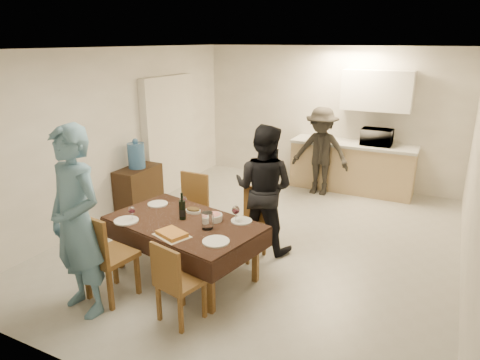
# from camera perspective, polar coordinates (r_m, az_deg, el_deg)

# --- Properties ---
(floor) EXTENTS (5.00, 6.00, 0.02)m
(floor) POSITION_cam_1_polar(r_m,az_deg,el_deg) (6.13, 3.20, -7.96)
(floor) COLOR #A9A9A5
(floor) RESTS_ON ground
(ceiling) EXTENTS (5.00, 6.00, 0.02)m
(ceiling) POSITION_cam_1_polar(r_m,az_deg,el_deg) (5.50, 3.70, 17.13)
(ceiling) COLOR white
(ceiling) RESTS_ON wall_back
(wall_back) EXTENTS (5.00, 0.02, 2.60)m
(wall_back) POSITION_cam_1_polar(r_m,az_deg,el_deg) (8.46, 11.60, 8.32)
(wall_back) COLOR white
(wall_back) RESTS_ON floor
(wall_front) EXTENTS (5.00, 0.02, 2.60)m
(wall_front) POSITION_cam_1_polar(r_m,az_deg,el_deg) (3.30, -17.92, -7.90)
(wall_front) COLOR white
(wall_front) RESTS_ON floor
(wall_left) EXTENTS (0.02, 6.00, 2.60)m
(wall_left) POSITION_cam_1_polar(r_m,az_deg,el_deg) (7.02, -15.76, 6.02)
(wall_left) COLOR white
(wall_left) RESTS_ON floor
(wall_right) EXTENTS (0.02, 6.00, 2.60)m
(wall_right) POSITION_cam_1_polar(r_m,az_deg,el_deg) (5.26, 29.28, 0.38)
(wall_right) COLOR white
(wall_right) RESTS_ON floor
(stub_partition) EXTENTS (0.15, 1.40, 2.10)m
(stub_partition) POSITION_cam_1_polar(r_m,az_deg,el_deg) (7.93, -9.39, 5.96)
(stub_partition) COLOR silver
(stub_partition) RESTS_ON floor
(kitchen_base_cabinet) EXTENTS (2.20, 0.60, 0.86)m
(kitchen_base_cabinet) POSITION_cam_1_polar(r_m,az_deg,el_deg) (8.22, 14.64, 1.57)
(kitchen_base_cabinet) COLOR tan
(kitchen_base_cabinet) RESTS_ON floor
(kitchen_worktop) EXTENTS (2.24, 0.64, 0.05)m
(kitchen_worktop) POSITION_cam_1_polar(r_m,az_deg,el_deg) (8.10, 14.90, 4.65)
(kitchen_worktop) COLOR #BABAB5
(kitchen_worktop) RESTS_ON kitchen_base_cabinet
(upper_cabinet) EXTENTS (1.20, 0.34, 0.70)m
(upper_cabinet) POSITION_cam_1_polar(r_m,az_deg,el_deg) (8.03, 17.81, 11.29)
(upper_cabinet) COLOR white
(upper_cabinet) RESTS_ON wall_back
(dining_table) EXTENTS (1.94, 1.36, 0.69)m
(dining_table) POSITION_cam_1_polar(r_m,az_deg,el_deg) (5.05, -7.48, -5.82)
(dining_table) COLOR black
(dining_table) RESTS_ON floor
(chair_near_left) EXTENTS (0.52, 0.52, 0.55)m
(chair_near_left) POSITION_cam_1_polar(r_m,az_deg,el_deg) (4.74, -17.82, -8.75)
(chair_near_left) COLOR brown
(chair_near_left) RESTS_ON floor
(chair_near_right) EXTENTS (0.48, 0.48, 0.47)m
(chair_near_right) POSITION_cam_1_polar(r_m,az_deg,el_deg) (4.27, -8.62, -12.54)
(chair_near_right) COLOR brown
(chair_near_right) RESTS_ON floor
(chair_far_left) EXTENTS (0.43, 0.43, 0.52)m
(chair_far_left) POSITION_cam_1_polar(r_m,az_deg,el_deg) (5.81, -7.53, -3.31)
(chair_far_left) COLOR brown
(chair_far_left) RESTS_ON floor
(chair_far_right) EXTENTS (0.50, 0.51, 0.48)m
(chair_far_right) POSITION_cam_1_polar(r_m,az_deg,el_deg) (5.41, 0.50, -5.25)
(chair_far_right) COLOR brown
(chair_far_right) RESTS_ON floor
(console) EXTENTS (0.40, 0.80, 0.74)m
(console) POSITION_cam_1_polar(r_m,az_deg,el_deg) (7.19, -13.32, -1.21)
(console) COLOR #322210
(console) RESTS_ON floor
(water_jug) EXTENTS (0.27, 0.27, 0.40)m
(water_jug) POSITION_cam_1_polar(r_m,az_deg,el_deg) (7.03, -13.66, 3.18)
(water_jug) COLOR #4076B4
(water_jug) RESTS_ON console
(wine_bottle) EXTENTS (0.08, 0.08, 0.33)m
(wine_bottle) POSITION_cam_1_polar(r_m,az_deg,el_deg) (5.04, -7.72, -3.47)
(wine_bottle) COLOR black
(wine_bottle) RESTS_ON dining_table
(water_pitcher) EXTENTS (0.13, 0.13, 0.19)m
(water_pitcher) POSITION_cam_1_polar(r_m,az_deg,el_deg) (4.78, -4.37, -5.43)
(water_pitcher) COLOR white
(water_pitcher) RESTS_ON dining_table
(savoury_tart) EXTENTS (0.44, 0.38, 0.05)m
(savoury_tart) POSITION_cam_1_polar(r_m,az_deg,el_deg) (4.69, -9.08, -7.10)
(savoury_tart) COLOR #C07A38
(savoury_tart) RESTS_ON dining_table
(salad_bowl) EXTENTS (0.20, 0.20, 0.08)m
(salad_bowl) POSITION_cam_1_polar(r_m,az_deg,el_deg) (5.01, -3.50, -5.00)
(salad_bowl) COLOR silver
(salad_bowl) RESTS_ON dining_table
(mushroom_dish) EXTENTS (0.18, 0.18, 0.03)m
(mushroom_dish) POSITION_cam_1_polar(r_m,az_deg,el_deg) (5.27, -6.26, -4.14)
(mushroom_dish) COLOR silver
(mushroom_dish) RESTS_ON dining_table
(wine_glass_a) EXTENTS (0.08, 0.08, 0.18)m
(wine_glass_a) POSITION_cam_1_polar(r_m,az_deg,el_deg) (5.13, -14.21, -4.36)
(wine_glass_a) COLOR white
(wine_glass_a) RESTS_ON dining_table
(wine_glass_b) EXTENTS (0.09, 0.09, 0.20)m
(wine_glass_b) POSITION_cam_1_polar(r_m,az_deg,el_deg) (4.93, -0.58, -4.56)
(wine_glass_b) COLOR white
(wine_glass_b) RESTS_ON dining_table
(wine_glass_c) EXTENTS (0.08, 0.08, 0.18)m
(wine_glass_c) POSITION_cam_1_polar(r_m,az_deg,el_deg) (5.33, -7.53, -3.03)
(wine_glass_c) COLOR white
(wine_glass_c) RESTS_ON dining_table
(plate_near_left) EXTENTS (0.28, 0.28, 0.02)m
(plate_near_left) POSITION_cam_1_polar(r_m,az_deg,el_deg) (5.16, -14.93, -5.26)
(plate_near_left) COLOR silver
(plate_near_left) RESTS_ON dining_table
(plate_near_right) EXTENTS (0.29, 0.29, 0.02)m
(plate_near_right) POSITION_cam_1_polar(r_m,az_deg,el_deg) (4.51, -3.23, -8.18)
(plate_near_right) COLOR silver
(plate_near_right) RESTS_ON dining_table
(plate_far_left) EXTENTS (0.26, 0.26, 0.01)m
(plate_far_left) POSITION_cam_1_polar(r_m,az_deg,el_deg) (5.59, -10.91, -3.14)
(plate_far_left) COLOR silver
(plate_far_left) RESTS_ON dining_table
(plate_far_right) EXTENTS (0.25, 0.25, 0.01)m
(plate_far_right) POSITION_cam_1_polar(r_m,az_deg,el_deg) (4.99, 0.20, -5.46)
(plate_far_right) COLOR silver
(plate_far_right) RESTS_ON dining_table
(microwave) EXTENTS (0.53, 0.36, 0.29)m
(microwave) POSITION_cam_1_polar(r_m,az_deg,el_deg) (8.00, 17.78, 5.48)
(microwave) COLOR white
(microwave) RESTS_ON kitchen_worktop
(person_near) EXTENTS (0.79, 0.59, 1.96)m
(person_near) POSITION_cam_1_polar(r_m,az_deg,el_deg) (4.54, -20.95, -5.33)
(person_near) COLOR slate
(person_near) RESTS_ON floor
(person_far) EXTENTS (0.83, 0.64, 1.70)m
(person_far) POSITION_cam_1_polar(r_m,az_deg,el_deg) (5.59, 3.17, -1.16)
(person_far) COLOR black
(person_far) RESTS_ON floor
(person_kitchen) EXTENTS (1.03, 0.59, 1.59)m
(person_kitchen) POSITION_cam_1_polar(r_m,az_deg,el_deg) (7.81, 10.70, 3.76)
(person_kitchen) COLOR black
(person_kitchen) RESTS_ON floor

